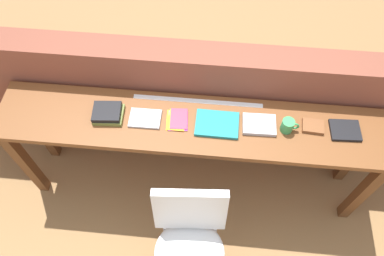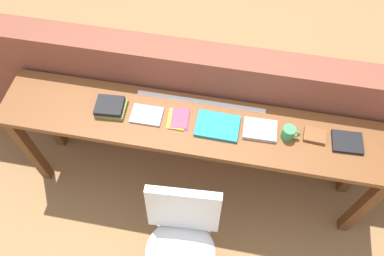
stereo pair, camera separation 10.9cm
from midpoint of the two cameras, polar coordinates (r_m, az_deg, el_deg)
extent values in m
plane|color=olive|center=(2.99, -1.53, -13.35)|extent=(40.00, 40.00, 0.00)
cube|color=brown|center=(2.77, -0.37, 3.22)|extent=(6.00, 0.20, 1.16)
cube|color=brown|center=(2.34, -1.21, 0.46)|extent=(2.50, 0.44, 0.04)
cube|color=#5B341A|center=(2.98, -24.91, -4.93)|extent=(0.07, 0.07, 0.84)
cube|color=#5B341A|center=(2.84, 23.54, -9.00)|extent=(0.07, 0.07, 0.84)
cube|color=#5B341A|center=(3.11, -23.09, 0.26)|extent=(0.07, 0.07, 0.84)
cube|color=#5B341A|center=(2.98, 22.76, -3.36)|extent=(0.07, 0.07, 0.84)
ellipsoid|color=silver|center=(2.45, -1.73, -18.51)|extent=(0.47, 0.45, 0.08)
cube|color=silver|center=(2.28, -1.70, -12.44)|extent=(0.45, 0.14, 0.40)
cylinder|color=#B2B2B7|center=(2.74, -5.05, -16.38)|extent=(0.02, 0.02, 0.41)
cylinder|color=#B2B2B7|center=(2.73, 2.15, -16.58)|extent=(0.02, 0.02, 0.41)
cube|color=olive|center=(2.41, -13.83, 1.94)|extent=(0.19, 0.16, 0.03)
cube|color=black|center=(2.39, -14.14, 2.36)|extent=(0.18, 0.16, 0.03)
cube|color=#9E9EA3|center=(2.36, -8.47, 1.40)|extent=(0.20, 0.14, 0.02)
cube|color=yellow|center=(2.34, -3.72, 1.13)|extent=(0.13, 0.16, 0.00)
cube|color=purple|center=(2.34, -3.47, 1.09)|extent=(0.13, 0.16, 0.00)
cube|color=orange|center=(2.33, -3.65, 1.20)|extent=(0.11, 0.16, 0.00)
cube|color=#E5334C|center=(2.34, -3.36, 1.39)|extent=(0.12, 0.16, 0.00)
cube|color=#19757A|center=(2.31, 2.49, 0.56)|extent=(0.27, 0.19, 0.02)
cube|color=#9E9EA3|center=(2.33, 8.89, 0.47)|extent=(0.21, 0.15, 0.03)
cylinder|color=#338C4C|center=(2.32, 13.03, 0.31)|extent=(0.08, 0.08, 0.09)
torus|color=#338C4C|center=(2.33, 14.10, 0.23)|extent=(0.06, 0.01, 0.06)
cube|color=brown|center=(2.40, 16.73, 0.20)|extent=(0.14, 0.11, 0.02)
cube|color=black|center=(2.45, 21.13, -0.38)|extent=(0.19, 0.16, 0.02)
cube|color=silver|center=(2.42, -0.41, 4.08)|extent=(0.84, 0.03, 0.00)
camera|label=1|loc=(0.05, -91.36, -2.17)|focal=35.00mm
camera|label=2|loc=(0.05, 88.64, 2.17)|focal=35.00mm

